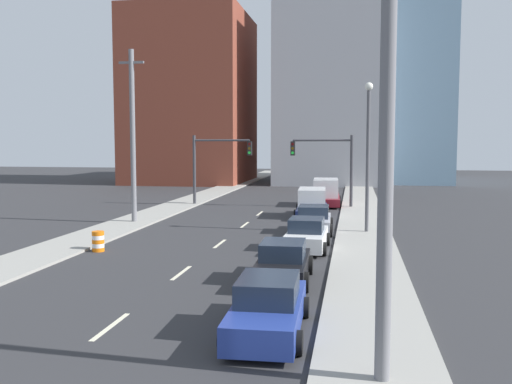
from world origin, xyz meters
TOP-DOWN VIEW (x-y plane):
  - sidewalk_left at (-7.16, 45.43)m, footprint 2.98×90.85m
  - sidewalk_right at (7.16, 45.43)m, footprint 2.98×90.85m
  - lane_stripe_at_8m at (0.00, 7.66)m, footprint 0.16×2.40m
  - lane_stripe_at_14m at (0.00, 14.21)m, footprint 0.16×2.40m
  - lane_stripe_at_21m at (0.00, 20.67)m, footprint 0.16×2.40m
  - lane_stripe_at_27m at (0.00, 27.31)m, footprint 0.16×2.40m
  - lane_stripe_at_33m at (0.00, 32.96)m, footprint 0.16×2.40m
  - building_brick_left at (-13.76, 63.54)m, footprint 14.00×16.00m
  - building_office_center at (3.21, 67.54)m, footprint 12.00×20.00m
  - building_glass_right at (11.71, 71.54)m, footprint 13.00×20.00m
  - traffic_signal_left at (-4.61, 37.46)m, footprint 4.82×0.35m
  - traffic_signal_right at (4.92, 37.46)m, footprint 4.82×0.35m
  - utility_pole_right_near at (7.21, 5.06)m, footprint 1.60×0.32m
  - utility_pole_left_mid at (-6.98, 26.86)m, footprint 1.60×0.32m
  - traffic_barrel at (-5.12, 17.76)m, footprint 0.56×0.56m
  - street_lamp at (7.32, 25.20)m, footprint 0.44×0.44m
  - sedan_blue at (4.37, 7.86)m, footprint 2.13×4.83m
  - sedan_black at (4.07, 13.47)m, footprint 2.12×4.39m
  - sedan_white at (4.41, 19.81)m, footprint 2.11×4.32m
  - sedan_silver at (4.39, 24.92)m, footprint 2.24×4.40m
  - box_truck_navy at (3.81, 31.75)m, footprint 2.52×5.66m
  - box_truck_maroon at (4.38, 38.96)m, footprint 2.66×6.33m

SIDE VIEW (x-z plane):
  - lane_stripe_at_8m at x=0.00m, z-range 0.00..0.01m
  - lane_stripe_at_14m at x=0.00m, z-range 0.00..0.01m
  - lane_stripe_at_21m at x=0.00m, z-range 0.00..0.01m
  - lane_stripe_at_27m at x=0.00m, z-range 0.00..0.01m
  - lane_stripe_at_33m at x=0.00m, z-range 0.00..0.01m
  - sidewalk_left at x=-7.16m, z-range 0.00..0.12m
  - sidewalk_right at x=7.16m, z-range 0.00..0.12m
  - traffic_barrel at x=-5.12m, z-range 0.00..0.95m
  - sedan_white at x=4.41m, z-range -0.07..1.44m
  - sedan_black at x=4.07m, z-range -0.06..1.43m
  - sedan_blue at x=4.37m, z-range -0.07..1.44m
  - sedan_silver at x=4.39m, z-range -0.06..1.47m
  - box_truck_navy at x=3.81m, z-range -0.05..1.90m
  - box_truck_maroon at x=4.38m, z-range -0.07..2.07m
  - traffic_signal_left at x=-4.61m, z-range 0.89..6.50m
  - traffic_signal_right at x=4.92m, z-range 0.89..6.50m
  - street_lamp at x=7.32m, z-range 0.67..8.99m
  - utility_pole_right_near at x=7.21m, z-range 0.12..10.02m
  - utility_pole_left_mid at x=-6.98m, z-range 0.13..10.87m
  - building_brick_left at x=-13.76m, z-range 0.00..21.01m
  - building_office_center at x=3.21m, z-range 0.00..21.77m
  - building_glass_right at x=11.71m, z-range 0.00..29.79m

